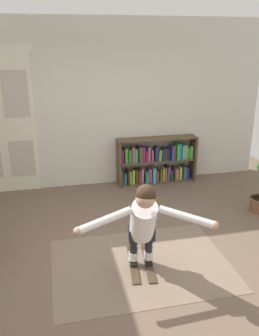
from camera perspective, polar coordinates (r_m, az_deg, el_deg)
ground_plane at (r=4.47m, az=0.83°, el=-14.54°), size 7.20×7.20×0.00m
back_wall at (r=6.34m, az=-4.66°, el=10.04°), size 6.00×0.10×2.90m
double_door at (r=6.31m, az=-19.86°, el=6.86°), size 1.22×0.05×2.45m
rug at (r=4.40m, az=1.81°, el=-15.13°), size 2.08×1.52×0.01m
bookshelf at (r=6.60m, az=4.09°, el=0.86°), size 1.47×0.30×0.85m
skis_pair at (r=4.41m, az=1.77°, el=-14.70°), size 0.37×0.81×0.07m
person_skier at (r=3.88m, az=2.25°, el=-8.39°), size 1.46×0.73×1.09m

